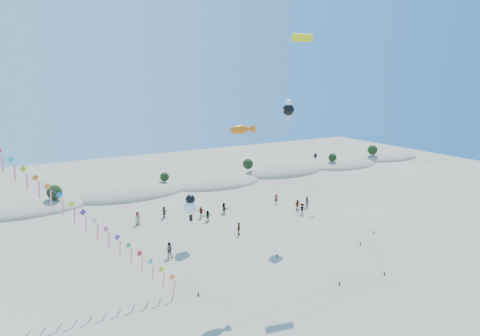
# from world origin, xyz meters

# --- Properties ---
(dune_ridge) EXTENTS (145.30, 11.49, 5.57)m
(dune_ridge) POSITION_xyz_m (1.06, 45.14, 0.11)
(dune_ridge) COLOR tan
(dune_ridge) RESTS_ON ground
(kite_train) EXTENTS (20.58, 10.97, 19.41)m
(kite_train) POSITION_xyz_m (-14.24, 15.21, 10.15)
(kite_train) COLOR #3F2D1E
(kite_train) RESTS_ON ground
(fish_kite) EXTENTS (8.17, 7.23, 15.03)m
(fish_kite) POSITION_xyz_m (2.29, 11.27, 14.53)
(fish_kite) COLOR #3F2D1E
(fish_kite) RESTS_ON ground
(cartoon_kite_low) EXTENTS (7.75, 8.74, 6.17)m
(cartoon_kite_low) POSITION_xyz_m (0.61, 20.40, 4.80)
(cartoon_kite_low) COLOR #3F2D1E
(cartoon_kite_low) RESTS_ON ground
(cartoon_kite_high) EXTENTS (4.93, 10.50, 16.74)m
(cartoon_kite_high) POSITION_xyz_m (14.09, 20.16, 15.52)
(cartoon_kite_high) COLOR #3F2D1E
(cartoon_kite_high) RESTS_ON ground
(parafoil_kite) EXTENTS (4.70, 10.58, 23.82)m
(parafoil_kite) POSITION_xyz_m (11.04, 13.68, 22.93)
(parafoil_kite) COLOR #3F2D1E
(parafoil_kite) RESTS_ON ground
(dark_kite) EXTENTS (1.24, 12.89, 8.35)m
(dark_kite) POSITION_xyz_m (22.68, 21.45, 5.69)
(dark_kite) COLOR #3F2D1E
(dark_kite) RESTS_ON ground
(beachgoers) EXTENTS (25.41, 13.90, 1.81)m
(beachgoers) POSITION_xyz_m (7.82, 25.93, 0.82)
(beachgoers) COLOR slate
(beachgoers) RESTS_ON ground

